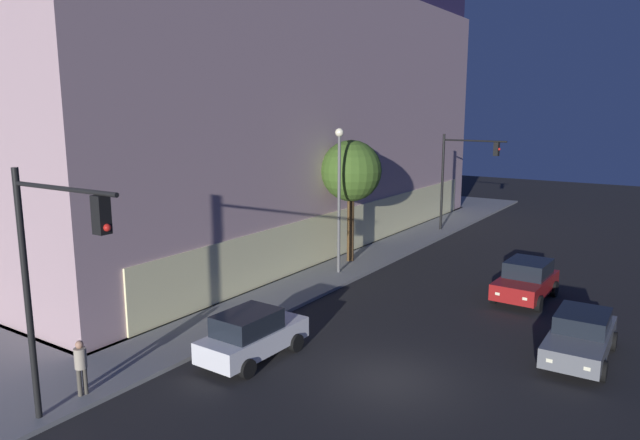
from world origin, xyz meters
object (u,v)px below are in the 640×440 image
object	(u,v)px
traffic_light_near_corner	(50,263)
car_grey	(581,336)
sidewalk_tree	(351,172)
car_white	(252,335)
traffic_light_far_corner	(461,167)
pedestrian_waiting	(81,363)
car_red	(526,280)
street_lamp_sidewalk	(339,183)
modern_building	(176,98)

from	to	relation	value
traffic_light_near_corner	car_grey	world-z (taller)	traffic_light_near_corner
sidewalk_tree	car_white	size ratio (longest dim) A/B	1.62
traffic_light_far_corner	pedestrian_waiting	bearing A→B (deg)	178.14
car_red	street_lamp_sidewalk	bearing A→B (deg)	98.19
street_lamp_sidewalk	car_grey	xyz separation A→B (m)	(-4.24, -12.59, -4.11)
modern_building	car_red	world-z (taller)	modern_building
car_red	car_grey	bearing A→B (deg)	-149.74
modern_building	car_grey	distance (m)	32.22
street_lamp_sidewalk	pedestrian_waiting	distance (m)	16.18
modern_building	car_red	distance (m)	27.99
pedestrian_waiting	car_red	world-z (taller)	pedestrian_waiting
pedestrian_waiting	car_grey	bearing A→B (deg)	-46.12
modern_building	street_lamp_sidewalk	world-z (taller)	modern_building
pedestrian_waiting	car_grey	distance (m)	16.58
modern_building	traffic_light_far_corner	distance (m)	21.12
street_lamp_sidewalk	pedestrian_waiting	xyz separation A→B (m)	(-15.73, -0.64, -3.76)
modern_building	traffic_light_far_corner	world-z (taller)	modern_building
pedestrian_waiting	car_white	xyz separation A→B (m)	(5.04, -2.38, -0.28)
traffic_light_far_corner	car_grey	bearing A→B (deg)	-148.35
traffic_light_near_corner	street_lamp_sidewalk	bearing A→B (deg)	6.43
street_lamp_sidewalk	car_grey	bearing A→B (deg)	-108.60
car_grey	car_white	bearing A→B (deg)	123.99
car_white	traffic_light_near_corner	bearing A→B (deg)	170.51
car_white	street_lamp_sidewalk	bearing A→B (deg)	15.80
street_lamp_sidewalk	sidewalk_tree	world-z (taller)	street_lamp_sidewalk
pedestrian_waiting	car_grey	size ratio (longest dim) A/B	0.37
traffic_light_near_corner	car_red	bearing A→B (deg)	-21.76
traffic_light_far_corner	sidewalk_tree	size ratio (longest dim) A/B	1.00
street_lamp_sidewalk	car_grey	size ratio (longest dim) A/B	1.60
traffic_light_near_corner	car_white	xyz separation A→B (m)	(6.50, -1.09, -3.88)
modern_building	street_lamp_sidewalk	size ratio (longest dim) A/B	5.05
street_lamp_sidewalk	car_white	size ratio (longest dim) A/B	1.78
car_white	modern_building	bearing A→B (deg)	52.16
modern_building	pedestrian_waiting	xyz separation A→B (m)	(-20.65, -17.70, -8.32)
traffic_light_far_corner	car_red	world-z (taller)	traffic_light_far_corner
modern_building	car_white	xyz separation A→B (m)	(-15.60, -20.09, -8.60)
street_lamp_sidewalk	car_white	world-z (taller)	street_lamp_sidewalk
street_lamp_sidewalk	traffic_light_far_corner	bearing A→B (deg)	-6.68
traffic_light_near_corner	traffic_light_far_corner	size ratio (longest dim) A/B	1.02
pedestrian_waiting	street_lamp_sidewalk	bearing A→B (deg)	2.33
modern_building	sidewalk_tree	bearing A→B (deg)	-98.75
sidewalk_tree	car_red	xyz separation A→B (m)	(-1.06, -10.03, -4.35)
car_red	traffic_light_near_corner	bearing A→B (deg)	158.24
car_white	car_grey	size ratio (longest dim) A/B	0.90
sidewalk_tree	pedestrian_waiting	xyz separation A→B (m)	(-18.13, -1.34, -4.09)
traffic_light_far_corner	street_lamp_sidewalk	distance (m)	13.70
car_grey	traffic_light_near_corner	bearing A→B (deg)	140.56
car_red	traffic_light_far_corner	bearing A→B (deg)	32.27
traffic_light_far_corner	car_white	size ratio (longest dim) A/B	1.61
traffic_light_near_corner	car_white	size ratio (longest dim) A/B	1.65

